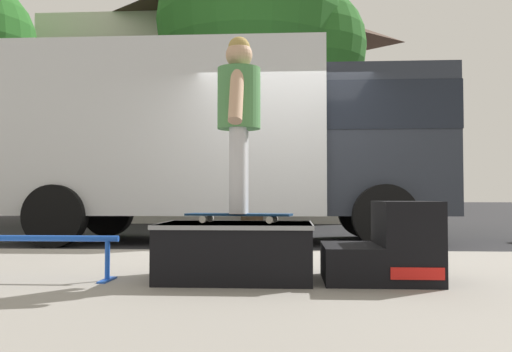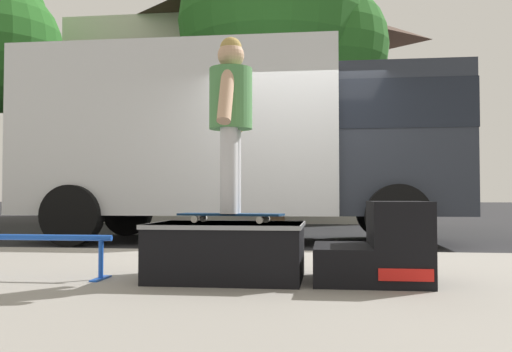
% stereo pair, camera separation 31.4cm
% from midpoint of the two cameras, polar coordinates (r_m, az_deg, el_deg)
% --- Properties ---
extents(ground_plane, '(140.00, 140.00, 0.00)m').
position_cam_midpoint_polar(ground_plane, '(6.90, 1.60, -8.15)').
color(ground_plane, black).
extents(sidewalk_slab, '(50.00, 5.00, 0.12)m').
position_cam_midpoint_polar(sidewalk_slab, '(3.92, -0.01, -11.87)').
color(sidewalk_slab, gray).
rests_on(sidewalk_slab, ground).
extents(skate_box, '(1.11, 0.81, 0.41)m').
position_cam_midpoint_polar(skate_box, '(4.15, -4.20, -7.43)').
color(skate_box, black).
rests_on(skate_box, sidewalk_slab).
extents(kicker_ramp, '(0.79, 0.74, 0.57)m').
position_cam_midpoint_polar(kicker_ramp, '(4.14, 11.19, -7.17)').
color(kicker_ramp, black).
rests_on(kicker_ramp, sidewalk_slab).
extents(grind_rail, '(1.22, 0.28, 0.32)m').
position_cam_midpoint_polar(grind_rail, '(4.47, -23.34, -6.68)').
color(grind_rail, blue).
rests_on(grind_rail, sidewalk_slab).
extents(skateboard, '(0.80, 0.32, 0.07)m').
position_cam_midpoint_polar(skateboard, '(4.16, -3.92, -3.98)').
color(skateboard, navy).
rests_on(skateboard, skate_box).
extents(skater_kid, '(0.32, 0.68, 1.32)m').
position_cam_midpoint_polar(skater_kid, '(4.21, -3.89, 6.80)').
color(skater_kid, silver).
rests_on(skater_kid, skateboard).
extents(box_truck, '(6.91, 2.63, 3.05)m').
position_cam_midpoint_polar(box_truck, '(9.19, -3.84, 3.98)').
color(box_truck, silver).
rests_on(box_truck, ground).
extents(street_tree_main, '(5.31, 4.83, 7.55)m').
position_cam_midpoint_polar(street_tree_main, '(14.78, 0.09, 14.61)').
color(street_tree_main, brown).
rests_on(street_tree_main, ground).
extents(house_behind, '(9.54, 8.23, 8.40)m').
position_cam_midpoint_polar(house_behind, '(19.70, -5.27, 8.17)').
color(house_behind, beige).
rests_on(house_behind, ground).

